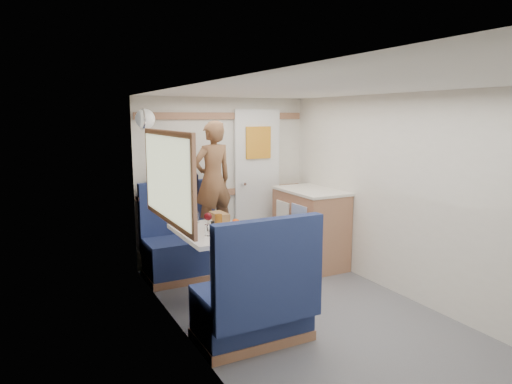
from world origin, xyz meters
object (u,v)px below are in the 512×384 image
orange_fruit (236,223)px  bread_loaf (219,218)px  wine_glass (208,217)px  duffel_bag (177,184)px  tumbler_left (208,230)px  dinette_table (213,246)px  tray (239,237)px  bench_far (185,250)px  cheese_block (231,230)px  dome_light (145,119)px  person (213,180)px  galley_counter (310,227)px  pepper_grinder (213,226)px  salt_grinder (210,225)px  tumbler_mid (196,217)px  bench_near (255,307)px  beer_glass (219,220)px

orange_fruit → bread_loaf: 0.31m
wine_glass → duffel_bag: bearing=87.2°
duffel_bag → tumbler_left: 1.30m
wine_glass → dinette_table: bearing=-45.0°
tumbler_left → bread_loaf: tumbler_left is taller
tray → bread_loaf: size_ratio=1.29×
tumbler_left → bench_far: bearing=83.8°
bench_far → cheese_block: bench_far is taller
bench_far → bread_loaf: (0.18, -0.59, 0.47)m
dome_light → person: dome_light is taller
tray → bread_loaf: bread_loaf is taller
galley_counter → pepper_grinder: (-1.47, -0.55, 0.30)m
dome_light → tumbler_left: size_ratio=1.98×
cheese_block → wine_glass: 0.27m
salt_grinder → orange_fruit: bearing=-14.4°
tumbler_mid → bench_near: bearing=-88.4°
dome_light → tray: (0.50, -1.19, -1.02)m
bench_far → person: bearing=-21.5°
beer_glass → salt_grinder: (-0.14, -0.12, -0.01)m
beer_glass → salt_grinder: bearing=-137.6°
cheese_block → bench_far: bearing=95.6°
dome_light → orange_fruit: 1.45m
tumbler_mid → bread_loaf: tumbler_mid is taller
person → tray: bearing=69.3°
bench_near → duffel_bag: duffel_bag is taller
galley_counter → beer_glass: (-1.35, -0.39, 0.31)m
tumbler_left → salt_grinder: bearing=62.8°
wine_glass → beer_glass: (0.16, 0.12, -0.07)m
beer_glass → bread_loaf: size_ratio=0.46×
bench_far → dome_light: size_ratio=5.25×
pepper_grinder → tray: bearing=-71.8°
galley_counter → bread_loaf: size_ratio=3.86×
bench_near → tumbler_mid: (-0.03, 1.24, 0.47)m
bench_far → person: 0.85m
galley_counter → wine_glass: 1.63m
tumbler_mid → beer_glass: beer_glass is taller
orange_fruit → tumbler_left: (-0.33, -0.12, -0.01)m
galley_counter → person: person is taller
bench_far → tray: (0.11, -1.20, 0.43)m
galley_counter → beer_glass: galley_counter is taller
cheese_block → person: bearing=77.7°
tumbler_left → pepper_grinder: (0.11, 0.15, -0.01)m
dome_light → person: 0.96m
tumbler_left → tumbler_mid: 0.53m
bench_near → tray: (0.11, 0.53, 0.43)m
wine_glass → bench_far: bearing=87.5°
bench_far → duffel_bag: bearing=86.4°
bench_near → bench_far: bearing=90.0°
dinette_table → tumbler_mid: (-0.03, 0.38, 0.21)m
tumbler_mid → pepper_grinder: (0.03, -0.37, -0.01)m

